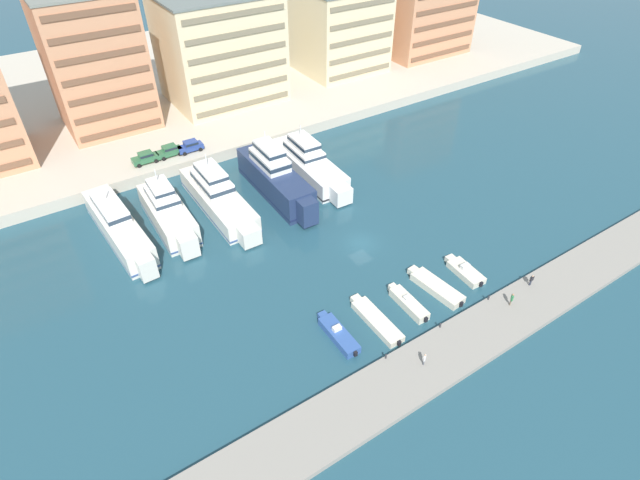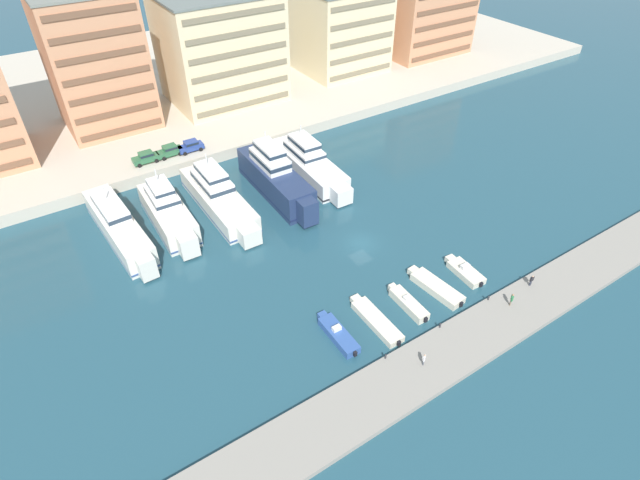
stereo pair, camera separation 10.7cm
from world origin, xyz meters
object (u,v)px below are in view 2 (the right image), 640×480
(yacht_ivory_mid_left, at_px, (218,196))
(car_green_left, at_px, (170,150))
(motorboat_cream_center, at_px, (465,271))
(car_green_far_left, at_px, (146,157))
(yacht_ivory_far_left, at_px, (119,226))
(motorboat_cream_left, at_px, (376,320))
(pedestrian_near_edge, at_px, (512,299))
(pedestrian_far_side, at_px, (532,280))
(yacht_navy_center_left, at_px, (275,178))
(motorboat_blue_far_left, at_px, (338,334))
(motorboat_cream_center_left, at_px, (436,287))
(yacht_white_center, at_px, (309,163))
(motorboat_cream_mid_left, at_px, (408,303))
(yacht_ivory_left, at_px, (168,212))
(car_blue_mid_left, at_px, (191,146))
(pedestrian_mid_deck, at_px, (424,359))

(yacht_ivory_mid_left, xyz_separation_m, car_green_left, (-1.51, 15.15, 0.75))
(motorboat_cream_center, xyz_separation_m, car_green_far_left, (-24.89, 44.62, 2.40))
(yacht_ivory_far_left, bearing_deg, motorboat_cream_center, -42.06)
(motorboat_cream_left, bearing_deg, pedestrian_near_edge, -25.43)
(pedestrian_near_edge, bearing_deg, pedestrian_far_side, 10.84)
(yacht_navy_center_left, xyz_separation_m, motorboat_blue_far_left, (-8.10, -27.99, -2.29))
(yacht_ivory_far_left, height_order, motorboat_cream_center_left, yacht_ivory_far_left)
(yacht_white_center, relative_size, pedestrian_near_edge, 11.58)
(yacht_white_center, distance_m, car_green_far_left, 25.67)
(motorboat_cream_mid_left, xyz_separation_m, car_green_left, (-11.51, 44.99, 2.32))
(pedestrian_near_edge, bearing_deg, yacht_ivory_left, 126.49)
(motorboat_cream_left, height_order, motorboat_cream_mid_left, motorboat_cream_mid_left)
(yacht_ivory_left, bearing_deg, pedestrian_far_side, -48.50)
(yacht_ivory_far_left, bearing_deg, yacht_navy_center_left, -4.51)
(motorboat_cream_left, relative_size, pedestrian_far_side, 5.31)
(yacht_navy_center_left, bearing_deg, car_green_far_left, 131.08)
(motorboat_cream_center, bearing_deg, car_blue_mid_left, 111.65)
(pedestrian_near_edge, height_order, pedestrian_mid_deck, pedestrian_near_edge)
(motorboat_cream_center_left, xyz_separation_m, motorboat_cream_center, (4.94, 0.10, -0.02))
(motorboat_cream_center_left, distance_m, car_green_far_left, 49.03)
(yacht_navy_center_left, bearing_deg, motorboat_cream_mid_left, -87.58)
(motorboat_blue_far_left, bearing_deg, yacht_ivory_left, 105.62)
(motorboat_blue_far_left, distance_m, pedestrian_mid_deck, 9.49)
(pedestrian_near_edge, bearing_deg, pedestrian_mid_deck, -176.91)
(motorboat_cream_mid_left, bearing_deg, motorboat_cream_center, 2.01)
(motorboat_cream_center_left, distance_m, pedestrian_mid_deck, 11.80)
(yacht_ivory_far_left, height_order, yacht_navy_center_left, yacht_navy_center_left)
(car_green_far_left, relative_size, pedestrian_far_side, 2.61)
(yacht_ivory_mid_left, height_order, motorboat_blue_far_left, yacht_ivory_mid_left)
(yacht_navy_center_left, relative_size, motorboat_cream_mid_left, 3.06)
(motorboat_blue_far_left, bearing_deg, pedestrian_far_side, -15.51)
(yacht_ivory_far_left, distance_m, yacht_white_center, 29.72)
(car_green_left, height_order, pedestrian_far_side, car_green_left)
(yacht_navy_center_left, xyz_separation_m, pedestrian_far_side, (15.16, -34.44, -1.20))
(yacht_ivory_left, relative_size, car_green_left, 3.98)
(yacht_ivory_left, bearing_deg, yacht_ivory_mid_left, 1.30)
(motorboat_blue_far_left, xyz_separation_m, car_green_far_left, (-6.10, 44.27, 2.36))
(motorboat_cream_mid_left, bearing_deg, car_green_left, 104.35)
(pedestrian_near_edge, bearing_deg, motorboat_cream_left, 154.57)
(yacht_white_center, xyz_separation_m, motorboat_cream_center, (3.66, -30.21, -1.58))
(motorboat_blue_far_left, relative_size, motorboat_cream_mid_left, 1.05)
(car_green_far_left, bearing_deg, yacht_ivory_left, -97.48)
(motorboat_blue_far_left, bearing_deg, motorboat_cream_center_left, -1.87)
(yacht_ivory_mid_left, xyz_separation_m, pedestrian_mid_deck, (5.58, -37.22, -0.53))
(motorboat_cream_center, xyz_separation_m, pedestrian_far_side, (4.46, -6.10, 1.13))
(motorboat_blue_far_left, bearing_deg, yacht_navy_center_left, 73.86)
(motorboat_cream_center_left, bearing_deg, yacht_ivory_mid_left, 116.16)
(yacht_navy_center_left, bearing_deg, pedestrian_mid_deck, -95.08)
(yacht_white_center, xyz_separation_m, car_blue_mid_left, (-13.91, 14.07, 0.82))
(yacht_navy_center_left, xyz_separation_m, pedestrian_near_edge, (10.65, -35.30, -1.10))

